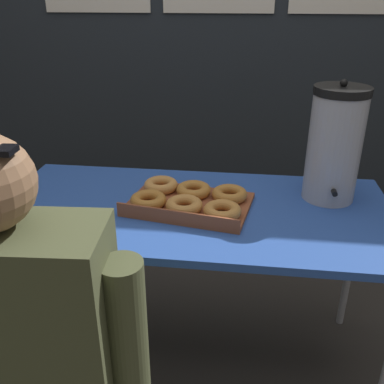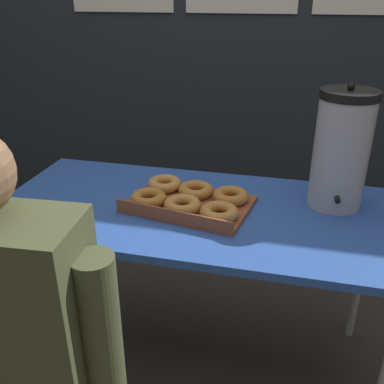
% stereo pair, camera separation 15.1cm
% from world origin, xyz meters
% --- Properties ---
extents(ground_plane, '(12.00, 12.00, 0.00)m').
position_xyz_m(ground_plane, '(0.00, 0.00, 0.00)').
color(ground_plane, '#3D3833').
extents(back_wall, '(6.00, 0.11, 2.59)m').
position_xyz_m(back_wall, '(0.00, 1.10, 1.30)').
color(back_wall, '#23282D').
rests_on(back_wall, ground).
extents(folding_table, '(1.42, 0.67, 0.72)m').
position_xyz_m(folding_table, '(0.00, 0.00, 0.67)').
color(folding_table, '#2D56B2').
rests_on(folding_table, ground).
extents(donut_box, '(0.47, 0.36, 0.05)m').
position_xyz_m(donut_box, '(-0.02, 0.00, 0.75)').
color(donut_box, brown).
rests_on(donut_box, folding_table).
extents(coffee_urn, '(0.19, 0.22, 0.44)m').
position_xyz_m(coffee_urn, '(0.49, 0.14, 0.93)').
color(coffee_urn, '#B7B7BC').
rests_on(coffee_urn, folding_table).
extents(cell_phone, '(0.11, 0.15, 0.01)m').
position_xyz_m(cell_phone, '(-0.47, -0.16, 0.73)').
color(cell_phone, '#2D334C').
rests_on(cell_phone, folding_table).
extents(person_seated, '(0.62, 0.28, 1.18)m').
position_xyz_m(person_seated, '(-0.34, -0.64, 0.55)').
color(person_seated, '#33332D').
rests_on(person_seated, ground).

